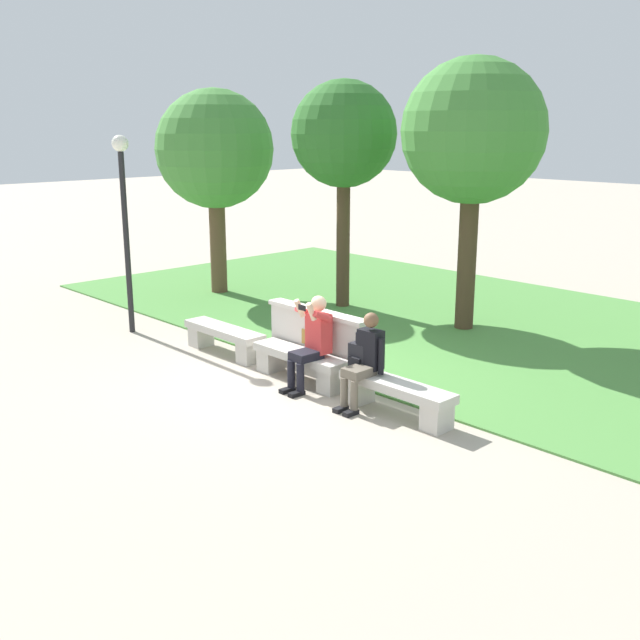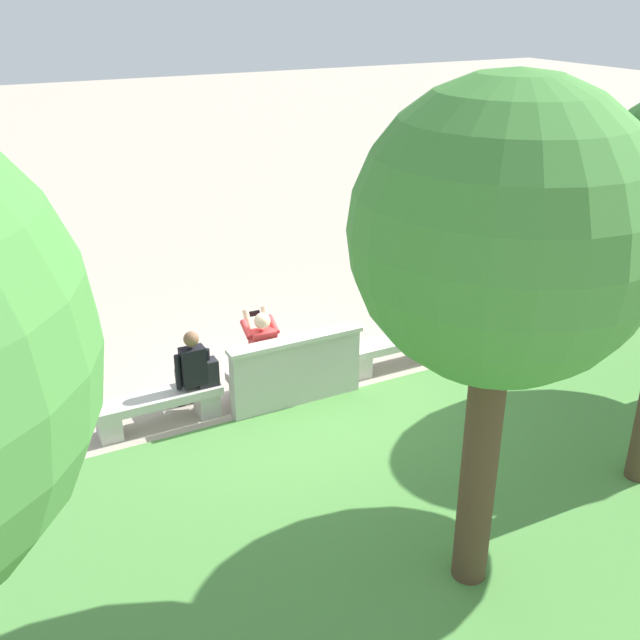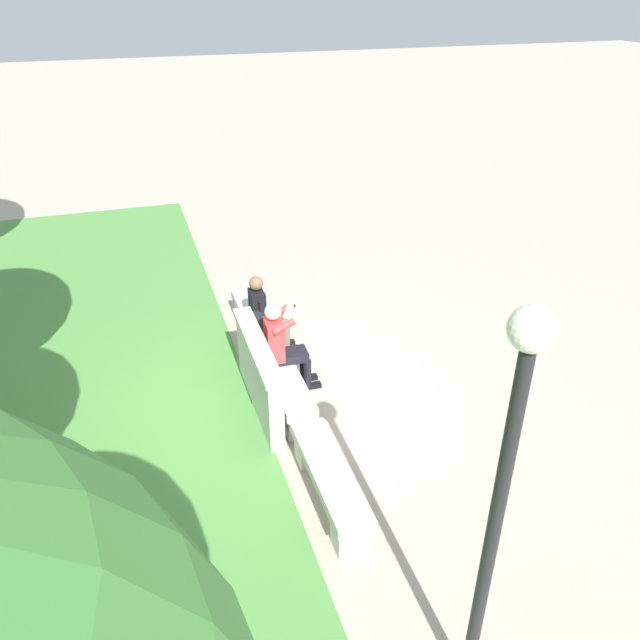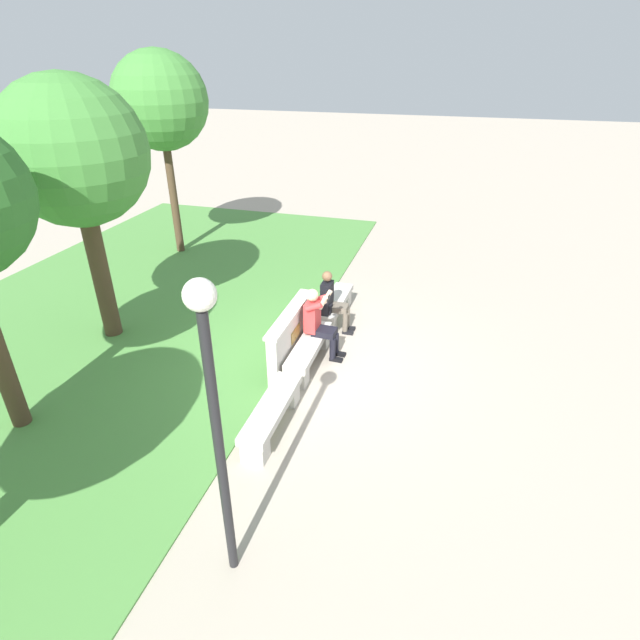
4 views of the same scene
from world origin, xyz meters
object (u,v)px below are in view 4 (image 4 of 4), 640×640
object	(u,v)px
person_photographer	(319,320)
backpack	(325,305)
person_distant	(332,300)
bench_near	(309,350)
bench_main	(272,413)
tree_left_background	(160,102)
bench_mid	(335,306)
lamp_post	(213,398)
tree_behind_wall	(74,155)

from	to	relation	value
person_photographer	backpack	distance (m)	0.83
person_distant	bench_near	bearing A→B (deg)	177.16
bench_main	person_distant	xyz separation A→B (m)	(3.17, -0.07, 0.38)
person_distant	tree_left_background	size ratio (longest dim) A/B	0.25
person_photographer	backpack	bearing A→B (deg)	7.41
bench_main	bench_mid	size ratio (longest dim) A/B	1.00
bench_mid	tree_left_background	distance (m)	6.83
person_photographer	lamp_post	bearing A→B (deg)	-175.84
backpack	tree_left_background	xyz separation A→B (m)	(3.30, 5.16, 3.26)
person_photographer	lamp_post	xyz separation A→B (m)	(-4.41, -0.32, 1.55)
bench_near	tree_left_background	bearing A→B (deg)	49.30
bench_near	tree_left_background	xyz separation A→B (m)	(4.46, 5.18, 3.59)
tree_behind_wall	backpack	bearing A→B (deg)	-73.20
person_distant	tree_behind_wall	distance (m)	5.19
bench_mid	person_photographer	distance (m)	1.55
backpack	bench_main	bearing A→B (deg)	-179.46
bench_near	tree_behind_wall	bearing A→B (deg)	90.85
bench_main	person_photographer	xyz separation A→B (m)	(2.17, -0.08, 0.44)
tree_left_background	lamp_post	size ratio (longest dim) A/B	1.48
backpack	tree_behind_wall	world-z (taller)	tree_behind_wall
bench_near	tree_behind_wall	xyz separation A→B (m)	(-0.06, 4.07, 3.17)
person_photographer	tree_behind_wall	distance (m)	4.98
backpack	tree_left_background	world-z (taller)	tree_left_background
person_distant	backpack	size ratio (longest dim) A/B	2.94
bench_near	person_photographer	distance (m)	0.57
bench_mid	lamp_post	distance (m)	6.23
bench_main	tree_behind_wall	xyz separation A→B (m)	(1.77, 4.07, 3.17)
backpack	lamp_post	size ratio (longest dim) A/B	0.12
tree_left_background	person_photographer	bearing A→B (deg)	-128.02
bench_main	tree_left_background	distance (m)	8.91
bench_near	tree_behind_wall	size ratio (longest dim) A/B	0.35
tree_behind_wall	bench_main	bearing A→B (deg)	-113.47
bench_near	bench_mid	size ratio (longest dim) A/B	1.00
lamp_post	bench_main	bearing A→B (deg)	10.11
bench_main	tree_left_background	xyz separation A→B (m)	(6.29, 5.18, 3.59)
person_distant	tree_left_background	distance (m)	6.90
backpack	tree_behind_wall	xyz separation A→B (m)	(-1.22, 4.05, 2.84)
person_photographer	backpack	world-z (taller)	person_photographer
bench_mid	tree_left_background	bearing A→B (deg)	63.09
tree_left_background	lamp_post	distance (m)	10.31
bench_mid	tree_behind_wall	bearing A→B (deg)	114.87
bench_mid	backpack	xyz separation A→B (m)	(-0.67, 0.03, 0.33)
tree_behind_wall	lamp_post	size ratio (longest dim) A/B	1.38
bench_main	backpack	xyz separation A→B (m)	(2.99, 0.03, 0.33)
bench_mid	tree_behind_wall	xyz separation A→B (m)	(-1.89, 4.07, 3.17)
person_distant	tree_behind_wall	bearing A→B (deg)	108.68
person_distant	tree_left_background	world-z (taller)	tree_left_background
bench_mid	lamp_post	xyz separation A→B (m)	(-5.89, -0.40, 2.00)
bench_near	tree_left_background	world-z (taller)	tree_left_background
person_photographer	backpack	size ratio (longest dim) A/B	3.08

